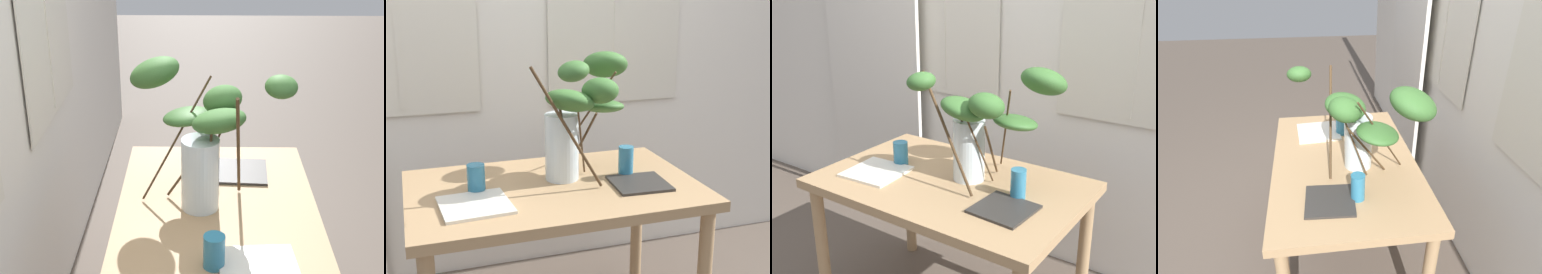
{
  "view_description": "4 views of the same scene",
  "coord_description": "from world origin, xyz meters",
  "views": [
    {
      "loc": [
        -1.92,
        0.07,
        1.96
      ],
      "look_at": [
        0.11,
        0.1,
        1.04
      ],
      "focal_mm": 53.79,
      "sensor_mm": 36.0,
      "label": 1
    },
    {
      "loc": [
        -0.58,
        -2.08,
        1.57
      ],
      "look_at": [
        0.12,
        0.02,
        0.96
      ],
      "focal_mm": 49.89,
      "sensor_mm": 36.0,
      "label": 2
    },
    {
      "loc": [
        1.22,
        -1.67,
        1.71
      ],
      "look_at": [
        0.03,
        0.08,
        0.96
      ],
      "focal_mm": 44.8,
      "sensor_mm": 36.0,
      "label": 3
    },
    {
      "loc": [
        1.58,
        -0.18,
        1.78
      ],
      "look_at": [
        0.01,
        0.03,
        0.91
      ],
      "focal_mm": 30.93,
      "sensor_mm": 36.0,
      "label": 4
    }
  ],
  "objects": [
    {
      "name": "back_wall_with_windows",
      "position": [
        -0.0,
        0.83,
        1.47
      ],
      "size": [
        5.69,
        0.14,
        2.94
      ],
      "color": "silver",
      "rests_on": "ground"
    },
    {
      "name": "dining_table",
      "position": [
        0.0,
        0.0,
        0.66
      ],
      "size": [
        1.24,
        0.8,
        0.76
      ],
      "color": "tan",
      "rests_on": "ground"
    },
    {
      "name": "plate_square_left",
      "position": [
        -0.35,
        -0.13,
        0.76
      ],
      "size": [
        0.28,
        0.28,
        0.01
      ],
      "primitive_type": "cube",
      "rotation": [
        0.0,
        0.0,
        0.07
      ],
      "color": "silver",
      "rests_on": "dining_table"
    },
    {
      "name": "curtain_sheer_side",
      "position": [
        -1.16,
        0.69,
        1.17
      ],
      "size": [
        0.83,
        0.03,
        2.33
      ],
      "primitive_type": "cube",
      "color": "silver",
      "rests_on": "ground"
    },
    {
      "name": "vase_with_branches",
      "position": [
        0.16,
        0.08,
        1.07
      ],
      "size": [
        0.6,
        0.7,
        0.58
      ],
      "color": "silver",
      "rests_on": "dining_table"
    },
    {
      "name": "plate_square_right",
      "position": [
        0.35,
        -0.11,
        0.76
      ],
      "size": [
        0.25,
        0.25,
        0.01
      ],
      "primitive_type": "cube",
      "rotation": [
        0.0,
        0.0,
        -0.06
      ],
      "color": "#2D2B28",
      "rests_on": "dining_table"
    },
    {
      "name": "drinking_glass_blue_right",
      "position": [
        0.35,
        0.02,
        0.82
      ],
      "size": [
        0.07,
        0.07,
        0.13
      ],
      "primitive_type": "cylinder",
      "color": "teal",
      "rests_on": "dining_table"
    },
    {
      "name": "drinking_glass_blue_left",
      "position": [
        -0.33,
        0.02,
        0.82
      ],
      "size": [
        0.07,
        0.07,
        0.12
      ],
      "primitive_type": "cylinder",
      "color": "teal",
      "rests_on": "dining_table"
    }
  ]
}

